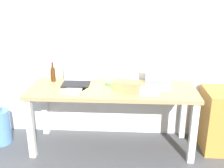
% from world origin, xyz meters
% --- Properties ---
extents(ground_plane, '(8.00, 8.00, 0.00)m').
position_xyz_m(ground_plane, '(0.00, 0.00, 0.00)').
color(ground_plane, '#515459').
extents(back_wall, '(5.20, 0.08, 2.60)m').
position_xyz_m(back_wall, '(0.00, 0.39, 1.30)').
color(back_wall, white).
rests_on(back_wall, ground).
extents(desk, '(1.87, 0.65, 0.74)m').
position_xyz_m(desk, '(0.00, 0.00, 0.64)').
color(desk, tan).
rests_on(desk, ground).
extents(laptop_left, '(0.31, 0.23, 0.23)m').
position_xyz_m(laptop_left, '(-0.42, 0.12, 0.79)').
color(laptop_left, black).
rests_on(laptop_left, desk).
extents(laptop_right, '(0.31, 0.26, 0.22)m').
position_xyz_m(laptop_right, '(0.51, 0.07, 0.79)').
color(laptop_right, silver).
rests_on(laptop_right, desk).
extents(beer_bottle, '(0.06, 0.06, 0.23)m').
position_xyz_m(beer_bottle, '(-0.72, 0.21, 0.83)').
color(beer_bottle, '#47280F').
rests_on(beer_bottle, desk).
extents(computer_mouse, '(0.11, 0.12, 0.03)m').
position_xyz_m(computer_mouse, '(-0.05, 0.08, 0.76)').
color(computer_mouse, '#4C9E56').
rests_on(computer_mouse, desk).
extents(cardboard_box, '(0.30, 0.22, 0.11)m').
position_xyz_m(cardboard_box, '(0.17, -0.06, 0.80)').
color(cardboard_box, tan).
rests_on(cardboard_box, desk).
extents(paper_yellow_folder, '(0.24, 0.31, 0.00)m').
position_xyz_m(paper_yellow_folder, '(-0.22, -0.10, 0.74)').
color(paper_yellow_folder, '#F4E06B').
rests_on(paper_yellow_folder, desk).
extents(paper_sheet_front_right, '(0.23, 0.31, 0.00)m').
position_xyz_m(paper_sheet_front_right, '(0.40, -0.08, 0.74)').
color(paper_sheet_front_right, white).
rests_on(paper_sheet_front_right, desk).
extents(paper_sheet_center, '(0.24, 0.31, 0.00)m').
position_xyz_m(paper_sheet_center, '(-0.00, -0.05, 0.74)').
color(paper_sheet_center, '#F4E06B').
rests_on(paper_sheet_center, desk).
extents(paper_sheet_front_left, '(0.30, 0.35, 0.00)m').
position_xyz_m(paper_sheet_front_left, '(-0.41, -0.07, 0.74)').
color(paper_sheet_front_left, white).
rests_on(paper_sheet_front_left, desk).
extents(water_cooler_jug, '(0.25, 0.25, 0.47)m').
position_xyz_m(water_cooler_jug, '(-1.36, 0.01, 0.21)').
color(water_cooler_jug, '#598CC6').
rests_on(water_cooler_jug, ground).
extents(filing_cabinet, '(0.40, 0.48, 0.72)m').
position_xyz_m(filing_cabinet, '(1.25, 0.05, 0.36)').
color(filing_cabinet, '#C68938').
rests_on(filing_cabinet, ground).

